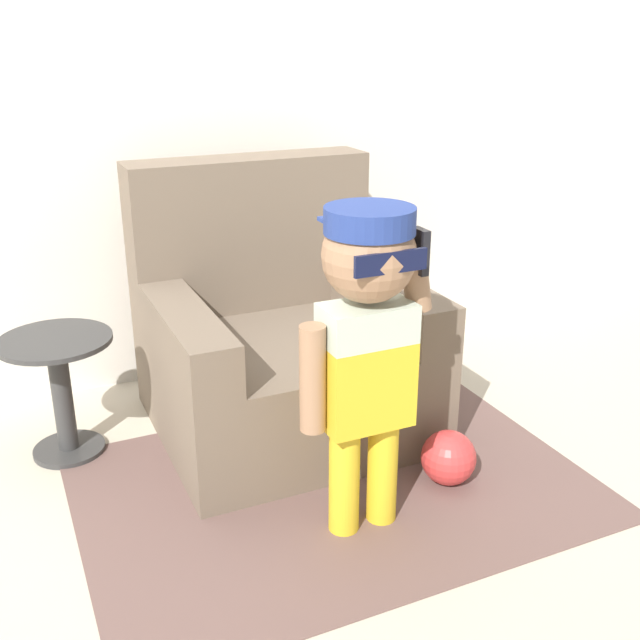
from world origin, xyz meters
name	(u,v)px	position (x,y,z in m)	size (l,w,h in m)	color
ground_plane	(254,422)	(0.00, 0.00, 0.00)	(10.00, 10.00, 0.00)	#BCB29E
wall_back	(194,74)	(0.00, 0.60, 1.30)	(10.00, 0.05, 2.60)	silver
armchair	(277,339)	(0.11, 0.00, 0.34)	(0.97, 0.94, 1.01)	#6B5B4C
person_child	(366,324)	(0.09, -0.77, 0.68)	(0.42, 0.31, 1.02)	gold
side_table	(61,384)	(-0.70, 0.07, 0.28)	(0.40, 0.40, 0.46)	#333333
rug	(334,484)	(0.10, -0.54, 0.00)	(1.70, 1.21, 0.01)	brown
toy_ball	(448,458)	(0.47, -0.68, 0.10)	(0.19, 0.19, 0.19)	#D13838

